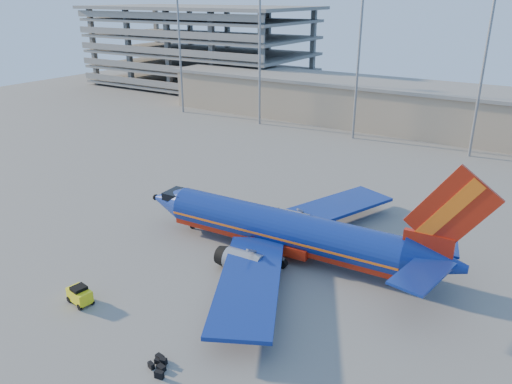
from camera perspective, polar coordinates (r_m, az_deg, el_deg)
ground at (r=52.36m, az=-3.28°, el=-6.06°), size 220.00×220.00×0.00m
terminal_building at (r=99.01m, az=21.98°, el=8.46°), size 122.00×16.00×8.50m
parking_garage at (r=143.42m, az=-6.43°, el=16.52°), size 62.00×32.00×21.40m
light_mast_row at (r=86.61m, az=18.21°, el=16.17°), size 101.60×1.60×28.65m
aircraft_main at (r=49.41m, az=3.83°, el=-4.52°), size 35.51×34.13×12.02m
baggage_tug at (r=45.29m, az=-19.50°, el=-11.00°), size 2.42×1.69×1.61m
luggage_pile at (r=37.50m, az=-11.00°, el=-18.83°), size 1.83×1.75×0.54m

